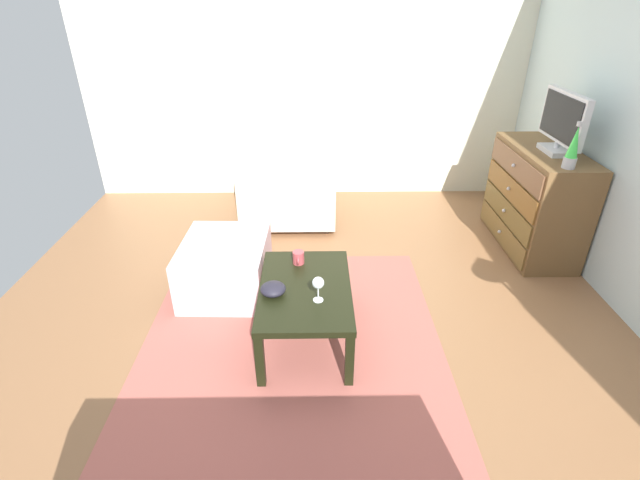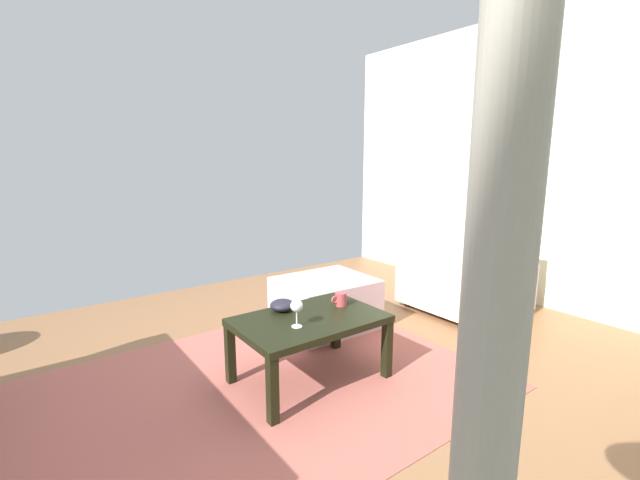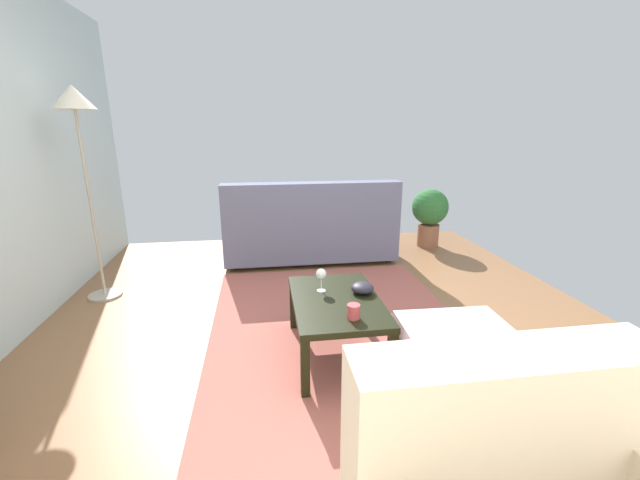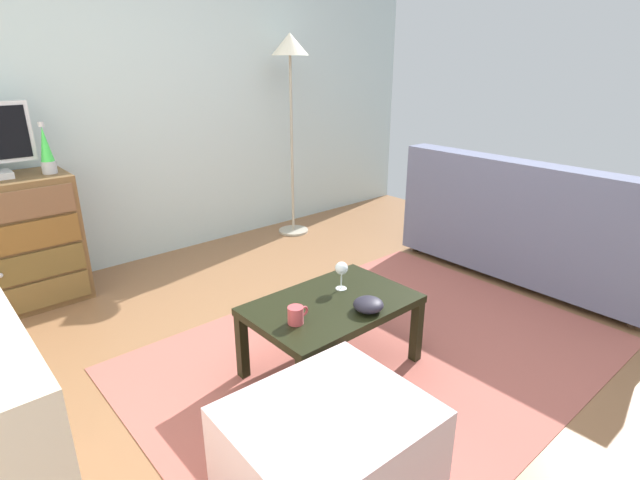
{
  "view_description": "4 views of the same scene",
  "coord_description": "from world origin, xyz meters",
  "px_view_note": "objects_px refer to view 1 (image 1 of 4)",
  "views": [
    {
      "loc": [
        2.23,
        -0.06,
        2.0
      ],
      "look_at": [
        0.05,
        -0.02,
        0.8
      ],
      "focal_mm": 25.83,
      "sensor_mm": 36.0,
      "label": 1
    },
    {
      "loc": [
        1.26,
        1.83,
        1.32
      ],
      "look_at": [
        -0.1,
        -0.02,
        0.87
      ],
      "focal_mm": 23.87,
      "sensor_mm": 36.0,
      "label": 2
    },
    {
      "loc": [
        -2.38,
        0.34,
        1.47
      ],
      "look_at": [
        -0.1,
        -0.0,
        0.8
      ],
      "focal_mm": 22.27,
      "sensor_mm": 36.0,
      "label": 3
    },
    {
      "loc": [
        -1.62,
        -1.77,
        1.58
      ],
      "look_at": [
        -0.07,
        0.01,
        0.7
      ],
      "focal_mm": 27.66,
      "sensor_mm": 36.0,
      "label": 4
    }
  ],
  "objects_px": {
    "tv": "(563,122)",
    "coffee_table": "(305,294)",
    "lava_lamp": "(573,148)",
    "bowl_decorative": "(273,289)",
    "armchair": "(288,185)",
    "dresser": "(535,200)",
    "ottoman": "(226,266)",
    "wine_glass": "(318,284)",
    "mug": "(298,258)"
  },
  "relations": [
    {
      "from": "coffee_table",
      "to": "armchair",
      "type": "xyz_separation_m",
      "value": [
        -1.72,
        -0.19,
        0.02
      ]
    },
    {
      "from": "tv",
      "to": "mug",
      "type": "relative_size",
      "value": 5.28
    },
    {
      "from": "coffee_table",
      "to": "wine_glass",
      "type": "height_order",
      "value": "wine_glass"
    },
    {
      "from": "tv",
      "to": "coffee_table",
      "type": "relative_size",
      "value": 0.7
    },
    {
      "from": "coffee_table",
      "to": "lava_lamp",
      "type": "bearing_deg",
      "value": 112.6
    },
    {
      "from": "coffee_table",
      "to": "mug",
      "type": "relative_size",
      "value": 7.49
    },
    {
      "from": "tv",
      "to": "ottoman",
      "type": "height_order",
      "value": "tv"
    },
    {
      "from": "lava_lamp",
      "to": "armchair",
      "type": "height_order",
      "value": "lava_lamp"
    },
    {
      "from": "dresser",
      "to": "ottoman",
      "type": "height_order",
      "value": "dresser"
    },
    {
      "from": "bowl_decorative",
      "to": "armchair",
      "type": "xyz_separation_m",
      "value": [
        -1.79,
        0.0,
        -0.07
      ]
    },
    {
      "from": "tv",
      "to": "mug",
      "type": "distance_m",
      "value": 2.26
    },
    {
      "from": "tv",
      "to": "mug",
      "type": "height_order",
      "value": "tv"
    },
    {
      "from": "tv",
      "to": "lava_lamp",
      "type": "xyz_separation_m",
      "value": [
        0.35,
        -0.07,
        -0.09
      ]
    },
    {
      "from": "lava_lamp",
      "to": "mug",
      "type": "height_order",
      "value": "lava_lamp"
    },
    {
      "from": "coffee_table",
      "to": "bowl_decorative",
      "type": "height_order",
      "value": "bowl_decorative"
    },
    {
      "from": "tv",
      "to": "coffee_table",
      "type": "xyz_separation_m",
      "value": [
        1.12,
        -1.94,
        -0.76
      ]
    },
    {
      "from": "lava_lamp",
      "to": "wine_glass",
      "type": "relative_size",
      "value": 2.1
    },
    {
      "from": "tv",
      "to": "lava_lamp",
      "type": "height_order",
      "value": "tv"
    },
    {
      "from": "armchair",
      "to": "tv",
      "type": "bearing_deg",
      "value": 74.41
    },
    {
      "from": "dresser",
      "to": "lava_lamp",
      "type": "height_order",
      "value": "lava_lamp"
    },
    {
      "from": "mug",
      "to": "armchair",
      "type": "height_order",
      "value": "armchair"
    },
    {
      "from": "tv",
      "to": "coffee_table",
      "type": "bearing_deg",
      "value": -59.89
    },
    {
      "from": "wine_glass",
      "to": "coffee_table",
      "type": "bearing_deg",
      "value": -150.74
    },
    {
      "from": "ottoman",
      "to": "tv",
      "type": "bearing_deg",
      "value": 102.48
    },
    {
      "from": "bowl_decorative",
      "to": "armchair",
      "type": "height_order",
      "value": "armchair"
    },
    {
      "from": "armchair",
      "to": "lava_lamp",
      "type": "bearing_deg",
      "value": 65.49
    },
    {
      "from": "lava_lamp",
      "to": "ottoman",
      "type": "relative_size",
      "value": 0.47
    },
    {
      "from": "coffee_table",
      "to": "ottoman",
      "type": "xyz_separation_m",
      "value": [
        -0.56,
        -0.6,
        -0.15
      ]
    },
    {
      "from": "lava_lamp",
      "to": "armchair",
      "type": "relative_size",
      "value": 0.37
    },
    {
      "from": "dresser",
      "to": "armchair",
      "type": "bearing_deg",
      "value": -103.78
    },
    {
      "from": "dresser",
      "to": "mug",
      "type": "distance_m",
      "value": 2.17
    },
    {
      "from": "lava_lamp",
      "to": "bowl_decorative",
      "type": "distance_m",
      "value": 2.3
    },
    {
      "from": "lava_lamp",
      "to": "wine_glass",
      "type": "bearing_deg",
      "value": -62.89
    },
    {
      "from": "bowl_decorative",
      "to": "tv",
      "type": "bearing_deg",
      "value": 119.32
    },
    {
      "from": "tv",
      "to": "bowl_decorative",
      "type": "bearing_deg",
      "value": -60.68
    },
    {
      "from": "wine_glass",
      "to": "ottoman",
      "type": "height_order",
      "value": "wine_glass"
    },
    {
      "from": "dresser",
      "to": "tv",
      "type": "relative_size",
      "value": 1.74
    },
    {
      "from": "dresser",
      "to": "lava_lamp",
      "type": "xyz_separation_m",
      "value": [
        0.42,
        -0.04,
        0.58
      ]
    },
    {
      "from": "armchair",
      "to": "ottoman",
      "type": "height_order",
      "value": "armchair"
    },
    {
      "from": "wine_glass",
      "to": "mug",
      "type": "height_order",
      "value": "wine_glass"
    },
    {
      "from": "bowl_decorative",
      "to": "ottoman",
      "type": "bearing_deg",
      "value": -147.23
    },
    {
      "from": "wine_glass",
      "to": "ottoman",
      "type": "xyz_separation_m",
      "value": [
        -0.7,
        -0.67,
        -0.32
      ]
    },
    {
      "from": "dresser",
      "to": "armchair",
      "type": "distance_m",
      "value": 2.16
    },
    {
      "from": "lava_lamp",
      "to": "coffee_table",
      "type": "height_order",
      "value": "lava_lamp"
    },
    {
      "from": "dresser",
      "to": "armchair",
      "type": "relative_size",
      "value": 1.16
    },
    {
      "from": "lava_lamp",
      "to": "bowl_decorative",
      "type": "relative_size",
      "value": 2.18
    },
    {
      "from": "ottoman",
      "to": "bowl_decorative",
      "type": "bearing_deg",
      "value": 32.77
    },
    {
      "from": "lava_lamp",
      "to": "dresser",
      "type": "bearing_deg",
      "value": 174.11
    },
    {
      "from": "tv",
      "to": "lava_lamp",
      "type": "relative_size",
      "value": 1.82
    },
    {
      "from": "tv",
      "to": "dresser",
      "type": "bearing_deg",
      "value": -162.84
    }
  ]
}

